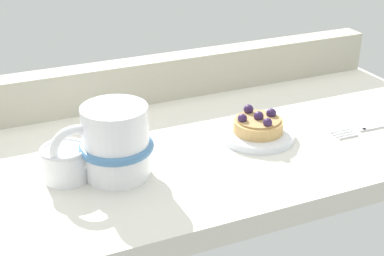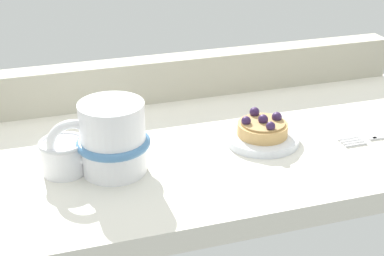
# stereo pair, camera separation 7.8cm
# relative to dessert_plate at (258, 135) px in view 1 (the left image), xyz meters

# --- Properties ---
(ground_plane) EXTENTS (0.84, 0.41, 0.03)m
(ground_plane) POSITION_rel_dessert_plate_xyz_m (-0.07, 0.03, -0.02)
(ground_plane) COLOR silver
(window_rail_back) EXTENTS (0.82, 0.04, 0.07)m
(window_rail_back) POSITION_rel_dessert_plate_xyz_m (-0.07, 0.21, 0.03)
(window_rail_back) COLOR #B2AD99
(window_rail_back) RESTS_ON ground_plane
(dessert_plate) EXTENTS (0.11, 0.11, 0.01)m
(dessert_plate) POSITION_rel_dessert_plate_xyz_m (0.00, 0.00, 0.00)
(dessert_plate) COLOR silver
(dessert_plate) RESTS_ON ground_plane
(raspberry_tart) EXTENTS (0.07, 0.07, 0.03)m
(raspberry_tart) POSITION_rel_dessert_plate_xyz_m (0.00, 0.00, 0.02)
(raspberry_tart) COLOR tan
(raspberry_tart) RESTS_ON dessert_plate
(coffee_mug) EXTENTS (0.14, 0.10, 0.10)m
(coffee_mug) POSITION_rel_dessert_plate_xyz_m (-0.23, -0.02, 0.04)
(coffee_mug) COLOR white
(coffee_mug) RESTS_ON ground_plane
(dessert_fork) EXTENTS (0.16, 0.02, 0.01)m
(dessert_fork) POSITION_rel_dessert_plate_xyz_m (0.19, -0.04, -0.00)
(dessert_fork) COLOR silver
(dessert_fork) RESTS_ON ground_plane
(sugar_bowl) EXTENTS (0.06, 0.06, 0.05)m
(sugar_bowl) POSITION_rel_dessert_plate_xyz_m (-0.29, -0.00, 0.02)
(sugar_bowl) COLOR white
(sugar_bowl) RESTS_ON ground_plane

